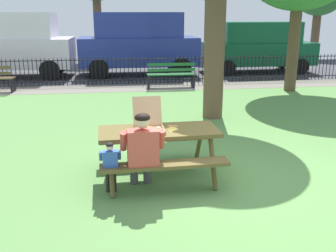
{
  "coord_description": "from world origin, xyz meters",
  "views": [
    {
      "loc": [
        -1.72,
        -5.32,
        2.48
      ],
      "look_at": [
        -0.9,
        0.51,
        0.75
      ],
      "focal_mm": 41.75,
      "sensor_mm": 36.0,
      "label": 1
    }
  ],
  "objects_px": {
    "parked_car_center": "(258,46)",
    "adult_at_table": "(142,149)",
    "park_bench_center": "(171,75)",
    "child_at_table": "(110,163)",
    "parked_car_far_left": "(10,43)",
    "picnic_table_foreground": "(159,141)",
    "pizza_box_open": "(149,124)",
    "parked_car_left": "(139,42)",
    "pizza_slice_on_table": "(172,128)"
  },
  "relations": [
    {
      "from": "park_bench_center",
      "to": "parked_car_left",
      "type": "bearing_deg",
      "value": 105.91
    },
    {
      "from": "pizza_slice_on_table",
      "to": "park_bench_center",
      "type": "xyz_separation_m",
      "value": [
        1.07,
        7.33,
        -0.36
      ]
    },
    {
      "from": "adult_at_table",
      "to": "parked_car_far_left",
      "type": "distance_m",
      "value": 11.73
    },
    {
      "from": "pizza_slice_on_table",
      "to": "child_at_table",
      "type": "relative_size",
      "value": 0.32
    },
    {
      "from": "adult_at_table",
      "to": "park_bench_center",
      "type": "bearing_deg",
      "value": 78.77
    },
    {
      "from": "picnic_table_foreground",
      "to": "park_bench_center",
      "type": "height_order",
      "value": "park_bench_center"
    },
    {
      "from": "parked_car_far_left",
      "to": "parked_car_center",
      "type": "bearing_deg",
      "value": 0.0
    },
    {
      "from": "pizza_slice_on_table",
      "to": "adult_at_table",
      "type": "relative_size",
      "value": 0.22
    },
    {
      "from": "child_at_table",
      "to": "parked_car_far_left",
      "type": "bearing_deg",
      "value": 109.14
    },
    {
      "from": "child_at_table",
      "to": "parked_car_left",
      "type": "relative_size",
      "value": 0.17
    },
    {
      "from": "pizza_box_open",
      "to": "pizza_slice_on_table",
      "type": "distance_m",
      "value": 0.37
    },
    {
      "from": "pizza_box_open",
      "to": "child_at_table",
      "type": "bearing_deg",
      "value": -136.2
    },
    {
      "from": "adult_at_table",
      "to": "parked_car_center",
      "type": "xyz_separation_m",
      "value": [
        5.71,
        10.92,
        0.44
      ]
    },
    {
      "from": "park_bench_center",
      "to": "parked_car_left",
      "type": "xyz_separation_m",
      "value": [
        -0.87,
        3.04,
        0.89
      ]
    },
    {
      "from": "adult_at_table",
      "to": "parked_car_left",
      "type": "relative_size",
      "value": 0.25
    },
    {
      "from": "parked_car_left",
      "to": "parked_car_center",
      "type": "relative_size",
      "value": 1.02
    },
    {
      "from": "child_at_table",
      "to": "park_bench_center",
      "type": "height_order",
      "value": "park_bench_center"
    },
    {
      "from": "pizza_slice_on_table",
      "to": "child_at_table",
      "type": "distance_m",
      "value": 1.14
    },
    {
      "from": "parked_car_center",
      "to": "park_bench_center",
      "type": "bearing_deg",
      "value": -143.72
    },
    {
      "from": "parked_car_center",
      "to": "parked_car_far_left",
      "type": "bearing_deg",
      "value": -180.0
    },
    {
      "from": "adult_at_table",
      "to": "pizza_slice_on_table",
      "type": "bearing_deg",
      "value": 47.4
    },
    {
      "from": "child_at_table",
      "to": "parked_car_far_left",
      "type": "relative_size",
      "value": 0.17
    },
    {
      "from": "adult_at_table",
      "to": "parked_car_left",
      "type": "distance_m",
      "value": 10.96
    },
    {
      "from": "adult_at_table",
      "to": "parked_car_far_left",
      "type": "bearing_deg",
      "value": 111.27
    },
    {
      "from": "picnic_table_foreground",
      "to": "adult_at_table",
      "type": "bearing_deg",
      "value": -119.57
    },
    {
      "from": "pizza_box_open",
      "to": "child_at_table",
      "type": "relative_size",
      "value": 0.66
    },
    {
      "from": "park_bench_center",
      "to": "parked_car_center",
      "type": "relative_size",
      "value": 0.35
    },
    {
      "from": "adult_at_table",
      "to": "park_bench_center",
      "type": "height_order",
      "value": "adult_at_table"
    },
    {
      "from": "adult_at_table",
      "to": "child_at_table",
      "type": "bearing_deg",
      "value": -174.14
    },
    {
      "from": "parked_car_far_left",
      "to": "child_at_table",
      "type": "bearing_deg",
      "value": -70.86
    },
    {
      "from": "parked_car_center",
      "to": "adult_at_table",
      "type": "bearing_deg",
      "value": -117.6
    },
    {
      "from": "park_bench_center",
      "to": "picnic_table_foreground",
      "type": "bearing_deg",
      "value": -99.81
    },
    {
      "from": "pizza_box_open",
      "to": "parked_car_center",
      "type": "relative_size",
      "value": 0.11
    },
    {
      "from": "pizza_box_open",
      "to": "parked_car_left",
      "type": "distance_m",
      "value": 10.43
    },
    {
      "from": "adult_at_table",
      "to": "pizza_box_open",
      "type": "bearing_deg",
      "value": 74.97
    },
    {
      "from": "child_at_table",
      "to": "park_bench_center",
      "type": "bearing_deg",
      "value": 75.78
    },
    {
      "from": "picnic_table_foreground",
      "to": "pizza_slice_on_table",
      "type": "height_order",
      "value": "pizza_slice_on_table"
    },
    {
      "from": "child_at_table",
      "to": "parked_car_left",
      "type": "distance_m",
      "value": 11.05
    },
    {
      "from": "pizza_box_open",
      "to": "parked_car_left",
      "type": "xyz_separation_m",
      "value": [
        0.56,
        10.4,
        0.45
      ]
    },
    {
      "from": "park_bench_center",
      "to": "child_at_table",
      "type": "bearing_deg",
      "value": -104.22
    },
    {
      "from": "child_at_table",
      "to": "parked_car_far_left",
      "type": "height_order",
      "value": "parked_car_far_left"
    },
    {
      "from": "child_at_table",
      "to": "parked_car_center",
      "type": "distance_m",
      "value": 12.58
    },
    {
      "from": "parked_car_far_left",
      "to": "parked_car_center",
      "type": "height_order",
      "value": "parked_car_far_left"
    },
    {
      "from": "picnic_table_foreground",
      "to": "child_at_table",
      "type": "relative_size",
      "value": 2.3
    },
    {
      "from": "parked_car_center",
      "to": "picnic_table_foreground",
      "type": "bearing_deg",
      "value": -117.5
    },
    {
      "from": "adult_at_table",
      "to": "parked_car_left",
      "type": "bearing_deg",
      "value": 86.35
    },
    {
      "from": "pizza_box_open",
      "to": "picnic_table_foreground",
      "type": "bearing_deg",
      "value": -1.04
    },
    {
      "from": "parked_car_far_left",
      "to": "parked_car_left",
      "type": "xyz_separation_m",
      "value": [
        4.95,
        0.0,
        0.0
      ]
    },
    {
      "from": "pizza_box_open",
      "to": "park_bench_center",
      "type": "xyz_separation_m",
      "value": [
        1.43,
        7.36,
        -0.44
      ]
    },
    {
      "from": "parked_car_left",
      "to": "parked_car_center",
      "type": "height_order",
      "value": "parked_car_left"
    }
  ]
}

